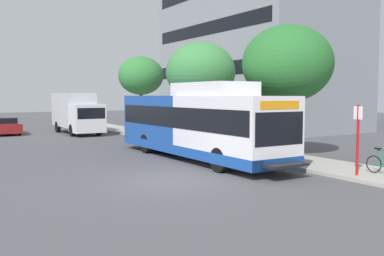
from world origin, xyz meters
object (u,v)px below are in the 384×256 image
object	(u,v)px
street_tree_near_stop	(287,64)
box_truck_background	(77,112)
street_tree_mid_block	(201,72)
bus_stop_sign_pole	(358,134)
street_tree_far_block	(141,76)
parked_car_far_lane	(5,126)
transit_bus	(197,124)

from	to	relation	value
street_tree_near_stop	box_truck_background	bearing A→B (deg)	104.41
street_tree_near_stop	street_tree_mid_block	distance (m)	8.10
street_tree_mid_block	box_truck_background	world-z (taller)	street_tree_mid_block
bus_stop_sign_pole	box_truck_background	size ratio (longest dim) A/B	0.37
street_tree_near_stop	street_tree_far_block	size ratio (longest dim) A/B	1.03
bus_stop_sign_pole	parked_car_far_lane	distance (m)	27.59
bus_stop_sign_pole	parked_car_far_lane	world-z (taller)	bus_stop_sign_pole
street_tree_mid_block	street_tree_far_block	size ratio (longest dim) A/B	1.04
transit_bus	parked_car_far_lane	world-z (taller)	transit_bus
street_tree_near_stop	parked_car_far_lane	xyz separation A→B (m)	(-9.80, 20.98, -3.93)
street_tree_far_block	box_truck_background	bearing A→B (deg)	162.77
transit_bus	street_tree_near_stop	distance (m)	5.27
transit_bus	street_tree_near_stop	world-z (taller)	street_tree_near_stop
bus_stop_sign_pole	box_truck_background	world-z (taller)	box_truck_background
street_tree_mid_block	parked_car_far_lane	world-z (taller)	street_tree_mid_block
bus_stop_sign_pole	box_truck_background	bearing A→B (deg)	97.64
parked_car_far_lane	street_tree_near_stop	bearing A→B (deg)	-64.96
bus_stop_sign_pole	street_tree_near_stop	world-z (taller)	street_tree_near_stop
street_tree_far_block	box_truck_background	size ratio (longest dim) A/B	0.87
street_tree_near_stop	parked_car_far_lane	size ratio (longest dim) A/B	1.41
street_tree_mid_block	street_tree_far_block	bearing A→B (deg)	90.30
box_truck_background	street_tree_near_stop	bearing A→B (deg)	-75.59
transit_bus	street_tree_far_block	distance (m)	16.06
transit_bus	parked_car_far_lane	size ratio (longest dim) A/B	2.72
bus_stop_sign_pole	street_tree_far_block	distance (m)	22.76
street_tree_mid_block	transit_bus	bearing A→B (deg)	-123.93
bus_stop_sign_pole	street_tree_near_stop	xyz separation A→B (m)	(1.58, 5.34, 2.94)
bus_stop_sign_pole	street_tree_far_block	world-z (taller)	street_tree_far_block
box_truck_background	bus_stop_sign_pole	bearing A→B (deg)	-82.36
bus_stop_sign_pole	street_tree_mid_block	distance (m)	13.86
transit_bus	street_tree_far_block	size ratio (longest dim) A/B	2.00
box_truck_background	transit_bus	bearing A→B (deg)	-87.17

